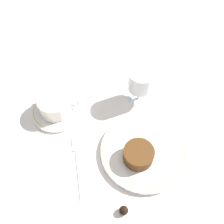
# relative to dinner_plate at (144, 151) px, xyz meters

# --- Properties ---
(ground_plane) EXTENTS (3.00, 3.00, 0.00)m
(ground_plane) POSITION_rel_dinner_plate_xyz_m (0.02, 0.02, -0.01)
(ground_plane) COLOR white
(dinner_plate) EXTENTS (0.24, 0.24, 0.01)m
(dinner_plate) POSITION_rel_dinner_plate_xyz_m (0.00, 0.00, 0.00)
(dinner_plate) COLOR white
(dinner_plate) RESTS_ON ground_plane
(saucer) EXTENTS (0.16, 0.16, 0.01)m
(saucer) POSITION_rel_dinner_plate_xyz_m (-0.24, 0.17, -0.00)
(saucer) COLOR white
(saucer) RESTS_ON ground_plane
(coffee_cup) EXTENTS (0.12, 0.10, 0.05)m
(coffee_cup) POSITION_rel_dinner_plate_xyz_m (-0.24, 0.17, 0.03)
(coffee_cup) COLOR white
(coffee_cup) RESTS_ON saucer
(spoon) EXTENTS (0.08, 0.09, 0.00)m
(spoon) POSITION_rel_dinner_plate_xyz_m (-0.18, 0.16, 0.00)
(spoon) COLOR silver
(spoon) RESTS_ON saucer
(wine_glass) EXTENTS (0.08, 0.08, 0.12)m
(wine_glass) POSITION_rel_dinner_plate_xyz_m (0.01, 0.19, 0.07)
(wine_glass) COLOR silver
(wine_glass) RESTS_ON ground_plane
(fork) EXTENTS (0.02, 0.19, 0.01)m
(fork) POSITION_rel_dinner_plate_xyz_m (-0.18, 0.00, -0.01)
(fork) COLOR silver
(fork) RESTS_ON ground_plane
(dessert_cake) EXTENTS (0.08, 0.08, 0.04)m
(dessert_cake) POSITION_rel_dinner_plate_xyz_m (-0.02, -0.02, 0.03)
(dessert_cake) COLOR #563314
(dessert_cake) RESTS_ON dinner_plate
(chocolate_truffle) EXTENTS (0.02, 0.02, 0.02)m
(chocolate_truffle) POSITION_rel_dinner_plate_xyz_m (-0.08, -0.15, 0.00)
(chocolate_truffle) COLOR black
(chocolate_truffle) RESTS_ON ground_plane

